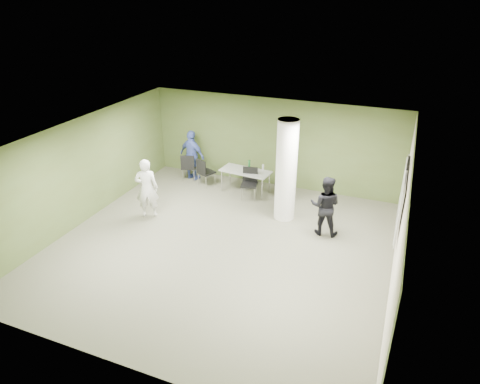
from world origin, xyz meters
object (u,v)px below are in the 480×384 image
at_px(folding_table, 246,172).
at_px(chair_back_left, 189,165).
at_px(woman_white, 147,188).
at_px(man_blue, 192,155).
at_px(man_black, 325,206).

height_order(folding_table, chair_back_left, folding_table).
distance_m(folding_table, chair_back_left, 2.06).
height_order(woman_white, man_blue, woman_white).
height_order(folding_table, man_blue, man_blue).
xyz_separation_m(folding_table, woman_white, (-1.95, -2.43, 0.17)).
bearing_deg(man_blue, chair_back_left, 84.52).
bearing_deg(man_blue, man_black, 173.34).
xyz_separation_m(chair_back_left, woman_white, (0.10, -2.55, 0.31)).
bearing_deg(chair_back_left, folding_table, 160.89).
bearing_deg(chair_back_left, man_black, 145.02).
bearing_deg(chair_back_left, man_blue, -125.87).
bearing_deg(man_black, folding_table, -33.34).
xyz_separation_m(folding_table, man_blue, (-1.99, 0.29, 0.16)).
bearing_deg(chair_back_left, woman_white, 76.35).
xyz_separation_m(man_black, man_blue, (-4.74, 1.84, 0.04)).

